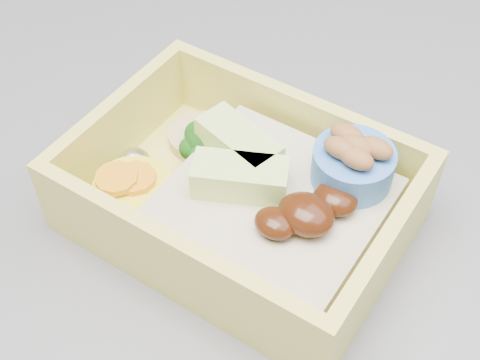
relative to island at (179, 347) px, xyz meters
The scene contains 2 objects.
island is the anchor object (origin of this frame).
bento_box 0.51m from the island, 27.10° to the right, with size 0.19×0.14×0.07m.
Camera 1 is at (0.30, -0.39, 1.23)m, focal length 50.00 mm.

